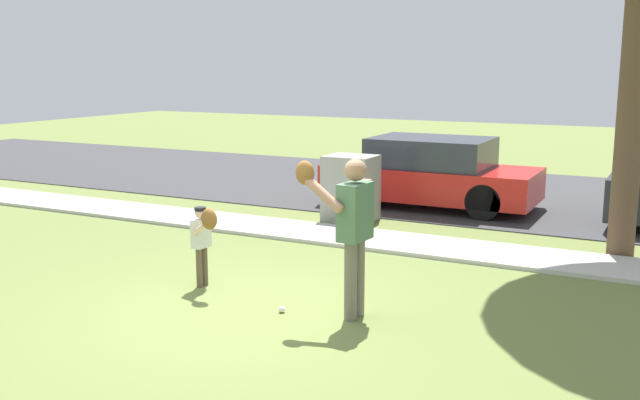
{
  "coord_description": "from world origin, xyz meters",
  "views": [
    {
      "loc": [
        4.23,
        -6.55,
        2.72
      ],
      "look_at": [
        0.06,
        1.61,
        1.0
      ],
      "focal_mm": 40.62,
      "sensor_mm": 36.0,
      "label": 1
    }
  ],
  "objects": [
    {
      "name": "ground_plane",
      "position": [
        0.0,
        3.5,
        0.0
      ],
      "size": [
        48.0,
        48.0,
        0.0
      ],
      "primitive_type": "plane",
      "color": "olive"
    },
    {
      "name": "sidewalk_strip",
      "position": [
        0.0,
        3.6,
        0.03
      ],
      "size": [
        36.0,
        1.2,
        0.06
      ],
      "primitive_type": "cube",
      "color": "beige",
      "rests_on": "ground"
    },
    {
      "name": "road_surface",
      "position": [
        0.0,
        8.6,
        0.01
      ],
      "size": [
        36.0,
        6.8,
        0.02
      ],
      "primitive_type": "cube",
      "color": "#38383A",
      "rests_on": "ground"
    },
    {
      "name": "person_adult",
      "position": [
        1.09,
        0.3,
        1.07
      ],
      "size": [
        0.74,
        0.62,
        1.75
      ],
      "rotation": [
        0.0,
        0.0,
        3.06
      ],
      "color": "#6B6656",
      "rests_on": "ground"
    },
    {
      "name": "person_child",
      "position": [
        -0.95,
        0.45,
        0.69
      ],
      "size": [
        0.45,
        0.43,
        1.04
      ],
      "rotation": [
        0.0,
        0.0,
        6.2
      ],
      "color": "brown",
      "rests_on": "ground"
    },
    {
      "name": "baseball",
      "position": [
        0.35,
        0.1,
        0.04
      ],
      "size": [
        0.07,
        0.07,
        0.07
      ],
      "primitive_type": "sphere",
      "color": "white",
      "rests_on": "ground"
    },
    {
      "name": "utility_cabinet",
      "position": [
        -1.0,
        4.86,
        0.58
      ],
      "size": [
        0.85,
        0.72,
        1.15
      ],
      "primitive_type": "cube",
      "color": "gray",
      "rests_on": "ground"
    },
    {
      "name": "parked_hatchback_red",
      "position": [
        -0.13,
        6.66,
        0.66
      ],
      "size": [
        4.0,
        1.75,
        1.33
      ],
      "rotation": [
        0.0,
        0.0,
        3.14
      ],
      "color": "red",
      "rests_on": "road_surface"
    }
  ]
}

